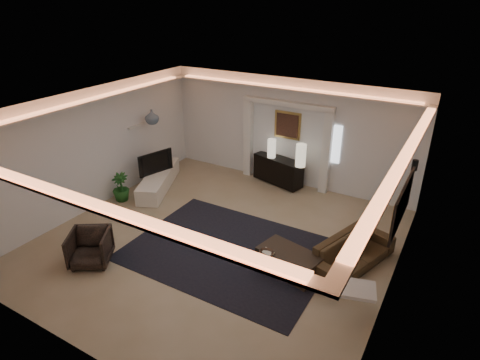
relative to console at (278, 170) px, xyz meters
The scene contains 33 objects.
floor 3.28m from the console, 87.93° to the right, with size 7.00×7.00×0.00m, color tan.
ceiling 4.10m from the console, 87.93° to the right, with size 7.00×7.00×0.00m, color white.
wall_back 1.09m from the console, 64.82° to the left, with size 7.00×7.00×0.00m, color silver.
wall_front 6.83m from the console, 89.00° to the right, with size 7.00×7.00×0.00m, color silver.
wall_left 4.81m from the console, 136.14° to the right, with size 7.00×7.00×0.00m, color silver.
wall_right 4.98m from the console, 41.94° to the right, with size 7.00×7.00×0.00m, color silver.
cove_soffit 3.94m from the console, 87.93° to the right, with size 7.00×7.00×0.04m, color silver.
daylight_slit 1.76m from the console, ahead, with size 0.25×0.03×1.00m, color white.
area_rug 3.51m from the console, 81.47° to the right, with size 4.00×3.00×0.01m, color black.
pilaster_left 1.26m from the console, behind, with size 0.22×0.20×2.20m, color silver.
pilaster_right 1.46m from the console, ahead, with size 0.22×0.20×2.20m, color silver.
alcove_header 1.86m from the console, 51.91° to the left, with size 2.52×0.20×0.12m, color silver.
painting_frame 1.27m from the console, 61.88° to the left, with size 0.74×0.04×0.74m, color tan.
painting_canvas 1.27m from the console, 58.92° to the left, with size 0.62×0.02×0.62m, color #4C2D1E.
art_panel_frame 4.82m from the console, 39.43° to the right, with size 0.04×1.64×0.74m, color black.
art_panel_gold 4.80m from the console, 39.63° to the right, with size 0.02×1.50×0.62m, color tan.
wall_sconce 3.87m from the console, 16.71° to the right, with size 0.12×0.12×0.22m, color black.
wall_niche 4.00m from the console, 150.89° to the right, with size 0.10×0.55×0.04m, color silver.
console is the anchor object (origin of this frame).
lamp_left 0.72m from the console, behind, with size 0.23×0.23×0.51m, color beige.
lamp_right 1.02m from the console, 17.35° to the right, with size 0.27×0.27×0.60m, color beige.
media_ledge 3.28m from the console, 145.08° to the right, with size 0.57×2.29×0.43m, color silver.
tv 3.40m from the console, 146.87° to the right, with size 0.13×1.02×0.59m, color black.
figurine 3.24m from the console, 156.83° to the right, with size 0.14×0.14×0.38m, color #422D1C.
ginger_jar 3.70m from the console, 153.13° to the right, with size 0.37×0.37×0.39m, color #4F5F67.
plant 4.21m from the console, 136.09° to the right, with size 0.42×0.42×0.74m, color #1B4C19.
sofa 3.88m from the console, 43.22° to the right, with size 0.77×1.96×0.57m, color black.
throw_blanket 5.16m from the console, 50.70° to the right, with size 0.59×0.48×0.06m, color silver.
throw_pillow 3.78m from the console, 38.35° to the right, with size 0.13×0.42×0.42m, color #967B58.
coffee_table 3.91m from the console, 61.62° to the right, with size 1.18×0.64×0.44m, color black.
bowl 4.02m from the console, 68.01° to the right, with size 0.27×0.27×0.07m, color #35241A.
magazine 3.95m from the console, 67.83° to the right, with size 0.24×0.17×0.03m, color beige.
armchair 5.40m from the console, 107.47° to the right, with size 0.74×0.76×0.69m, color black.
Camera 1 is at (4.09, -6.11, 4.88)m, focal length 30.22 mm.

